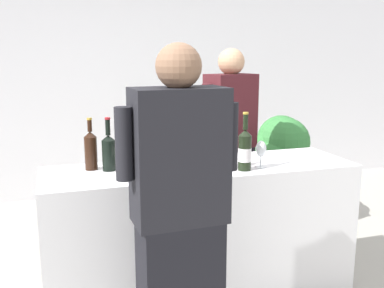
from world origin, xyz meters
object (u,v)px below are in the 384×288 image
object	(u,v)px
wine_bottle_0	(91,149)
wine_bottle_4	(196,150)
wine_bottle_7	(224,150)
person_guest	(180,227)
wine_bottle_8	(109,151)
wine_bottle_2	(189,145)
wine_bottle_6	(148,154)
wine_bottle_5	(171,146)
wine_bottle_1	(143,149)
wine_glass	(261,150)
person_server	(230,155)
potted_shrub	(278,154)
wine_bottle_3	(245,150)

from	to	relation	value
wine_bottle_0	wine_bottle_4	world-z (taller)	wine_bottle_4
wine_bottle_0	wine_bottle_4	distance (m)	0.66
wine_bottle_7	person_guest	bearing A→B (deg)	-128.38
wine_bottle_4	wine_bottle_8	distance (m)	0.54
wine_bottle_2	wine_bottle_4	world-z (taller)	wine_bottle_2
wine_bottle_6	person_guest	distance (m)	0.66
wine_bottle_4	wine_bottle_5	distance (m)	0.20
wine_bottle_1	wine_bottle_6	bearing A→B (deg)	-89.94
wine_bottle_0	wine_bottle_4	bearing A→B (deg)	-17.06
wine_bottle_2	wine_bottle_5	distance (m)	0.13
wine_bottle_2	wine_glass	distance (m)	0.47
person_server	wine_bottle_4	bearing A→B (deg)	-125.76
person_guest	potted_shrub	bearing A→B (deg)	49.42
potted_shrub	wine_bottle_5	bearing A→B (deg)	-144.01
wine_bottle_4	wine_bottle_8	world-z (taller)	same
person_guest	wine_bottle_7	bearing A→B (deg)	51.62
wine_bottle_2	wine_bottle_8	world-z (taller)	wine_bottle_2
wine_bottle_6	wine_bottle_4	bearing A→B (deg)	-2.12
person_server	wine_bottle_6	bearing A→B (deg)	-138.96
wine_bottle_5	wine_bottle_8	xyz separation A→B (m)	(-0.40, -0.02, -0.00)
wine_bottle_3	potted_shrub	distance (m)	1.56
wine_bottle_2	wine_bottle_5	xyz separation A→B (m)	(-0.13, -0.01, 0.00)
wine_bottle_1	wine_bottle_4	world-z (taller)	wine_bottle_4
wine_bottle_3	wine_bottle_6	world-z (taller)	wine_bottle_3
wine_bottle_4	wine_glass	bearing A→B (deg)	-11.11
wine_bottle_2	wine_bottle_8	bearing A→B (deg)	-176.12
wine_bottle_4	wine_bottle_5	world-z (taller)	wine_bottle_5
wine_bottle_5	wine_glass	bearing A→B (deg)	-24.53
wine_bottle_7	potted_shrub	distance (m)	1.56
wine_bottle_0	potted_shrub	distance (m)	2.06
wine_bottle_7	wine_bottle_8	world-z (taller)	wine_bottle_8
wine_bottle_4	wine_bottle_3	bearing A→B (deg)	-21.20
wine_bottle_5	wine_bottle_8	world-z (taller)	wine_bottle_5
wine_bottle_7	person_guest	world-z (taller)	person_guest
wine_bottle_5	person_server	size ratio (longest dim) A/B	0.21
wine_bottle_2	person_server	distance (m)	0.80
person_guest	wine_bottle_6	bearing A→B (deg)	91.91
person_server	person_guest	distance (m)	1.57
wine_glass	person_server	size ratio (longest dim) A/B	0.10
wine_bottle_3	person_server	world-z (taller)	person_server
wine_bottle_5	wine_glass	xyz separation A→B (m)	(0.53, -0.24, -0.01)
wine_bottle_4	person_guest	distance (m)	0.71
wine_bottle_5	person_server	xyz separation A→B (m)	(0.65, 0.58, -0.23)
person_server	wine_bottle_7	bearing A→B (deg)	-114.94
wine_bottle_5	wine_bottle_8	distance (m)	0.40
wine_bottle_3	wine_glass	bearing A→B (deg)	13.09
wine_bottle_8	potted_shrub	distance (m)	2.00
wine_bottle_5	wine_bottle_6	xyz separation A→B (m)	(-0.18, -0.15, -0.01)
wine_bottle_6	person_server	distance (m)	1.13
wine_glass	potted_shrub	bearing A→B (deg)	56.67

